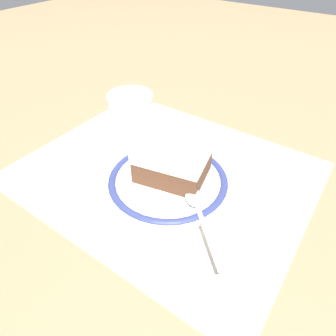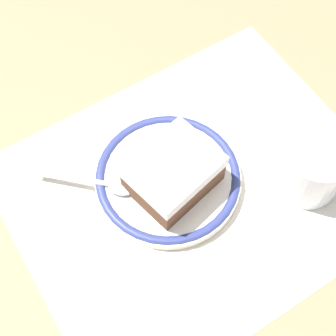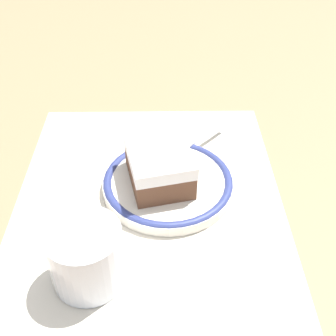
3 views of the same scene
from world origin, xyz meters
name	(u,v)px [view 1 (image 1 of 3)]	position (x,y,z in m)	size (l,w,h in m)	color
ground_plane	(165,172)	(0.00, 0.00, 0.00)	(2.40, 2.40, 0.00)	#9E7551
placemat	(165,172)	(0.00, 0.00, 0.00)	(0.42, 0.34, 0.00)	beige
plate	(168,182)	(0.02, -0.02, 0.01)	(0.17, 0.17, 0.02)	silver
cake_slice	(173,161)	(0.02, -0.01, 0.04)	(0.11, 0.09, 0.05)	brown
spoon	(198,208)	(0.09, -0.05, 0.02)	(0.10, 0.10, 0.01)	silver
cup	(132,116)	(-0.12, 0.06, 0.03)	(0.08, 0.08, 0.07)	silver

